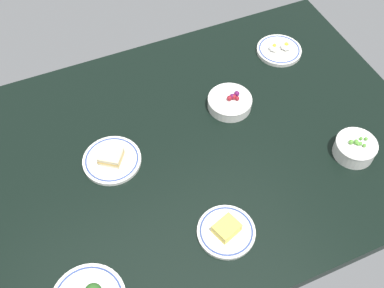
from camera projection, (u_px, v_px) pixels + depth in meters
dining_table at (192, 151)px, 157.84cm from camera, size 158.89×109.74×4.00cm
plate_eggs at (279, 50)px, 183.64cm from camera, size 17.72×17.72×4.59cm
plate_cheese at (226, 231)px, 136.50cm from camera, size 17.44×17.44×4.45cm
plate_sandwich at (112, 159)px, 151.87cm from camera, size 19.29×19.29×4.48cm
bowl_berries at (230, 102)px, 165.52cm from camera, size 15.95×15.95×5.77cm
bowl_peas at (355, 148)px, 152.30cm from camera, size 13.76×13.76×7.00cm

